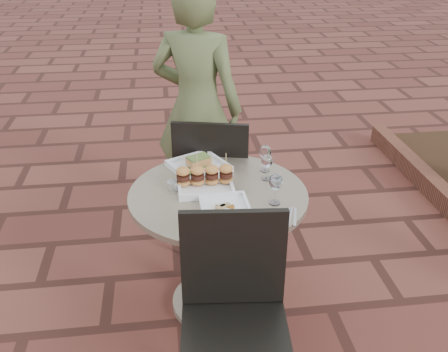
{
  "coord_description": "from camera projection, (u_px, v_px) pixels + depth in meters",
  "views": [
    {
      "loc": [
        -0.45,
        -2.45,
        1.97
      ],
      "look_at": [
        -0.17,
        -0.3,
        0.82
      ],
      "focal_mm": 40.0,
      "sensor_mm": 36.0,
      "label": 1
    }
  ],
  "objects": [
    {
      "name": "ground",
      "position": [
        246.0,
        268.0,
        3.12
      ],
      "size": [
        60.0,
        60.0,
        0.0
      ],
      "primitive_type": "plane",
      "color": "brown",
      "rests_on": "ground"
    },
    {
      "name": "cafe_table",
      "position": [
        218.0,
        233.0,
        2.61
      ],
      "size": [
        0.9,
        0.9,
        0.73
      ],
      "color": "gray",
      "rests_on": "ground"
    },
    {
      "name": "chair_far",
      "position": [
        213.0,
        175.0,
        3.05
      ],
      "size": [
        0.53,
        0.53,
        0.93
      ],
      "rotation": [
        0.0,
        0.0,
        2.92
      ],
      "color": "black",
      "rests_on": "ground"
    },
    {
      "name": "chair_near",
      "position": [
        234.0,
        303.0,
        2.05
      ],
      "size": [
        0.48,
        0.48,
        0.93
      ],
      "rotation": [
        0.0,
        0.0,
        -0.09
      ],
      "color": "black",
      "rests_on": "ground"
    },
    {
      "name": "diner",
      "position": [
        197.0,
        108.0,
        3.27
      ],
      "size": [
        0.72,
        0.61,
        1.67
      ],
      "primitive_type": "imported",
      "rotation": [
        0.0,
        0.0,
        2.72
      ],
      "color": "#515D33",
      "rests_on": "ground"
    },
    {
      "name": "plate_salmon",
      "position": [
        199.0,
        165.0,
        2.72
      ],
      "size": [
        0.37,
        0.37,
        0.08
      ],
      "rotation": [
        0.0,
        0.0,
        0.46
      ],
      "color": "white",
      "rests_on": "cafe_table"
    },
    {
      "name": "plate_sliders",
      "position": [
        205.0,
        179.0,
        2.53
      ],
      "size": [
        0.29,
        0.28,
        0.18
      ],
      "rotation": [
        0.0,
        0.0,
        0.0
      ],
      "color": "white",
      "rests_on": "cafe_table"
    },
    {
      "name": "plate_tuna",
      "position": [
        225.0,
        207.0,
        2.35
      ],
      "size": [
        0.24,
        0.24,
        0.03
      ],
      "rotation": [
        0.0,
        0.0,
        0.03
      ],
      "color": "white",
      "rests_on": "cafe_table"
    },
    {
      "name": "wine_glass_right",
      "position": [
        276.0,
        183.0,
        2.35
      ],
      "size": [
        0.07,
        0.07,
        0.16
      ],
      "color": "white",
      "rests_on": "cafe_table"
    },
    {
      "name": "wine_glass_mid",
      "position": [
        267.0,
        162.0,
        2.58
      ],
      "size": [
        0.06,
        0.06,
        0.14
      ],
      "color": "white",
      "rests_on": "cafe_table"
    },
    {
      "name": "wine_glass_far",
      "position": [
        265.0,
        153.0,
        2.66
      ],
      "size": [
        0.06,
        0.06,
        0.15
      ],
      "color": "white",
      "rests_on": "cafe_table"
    },
    {
      "name": "steel_ramekin",
      "position": [
        173.0,
        185.0,
        2.52
      ],
      "size": [
        0.06,
        0.06,
        0.04
      ],
      "primitive_type": "cylinder",
      "rotation": [
        0.0,
        0.0,
        0.03
      ],
      "color": "silver",
      "rests_on": "cafe_table"
    },
    {
      "name": "cutlery_set",
      "position": [
        290.0,
        217.0,
        2.29
      ],
      "size": [
        0.14,
        0.2,
        0.0
      ],
      "primitive_type": null,
      "rotation": [
        0.0,
        0.0,
        -0.33
      ],
      "color": "silver",
      "rests_on": "cafe_table"
    }
  ]
}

